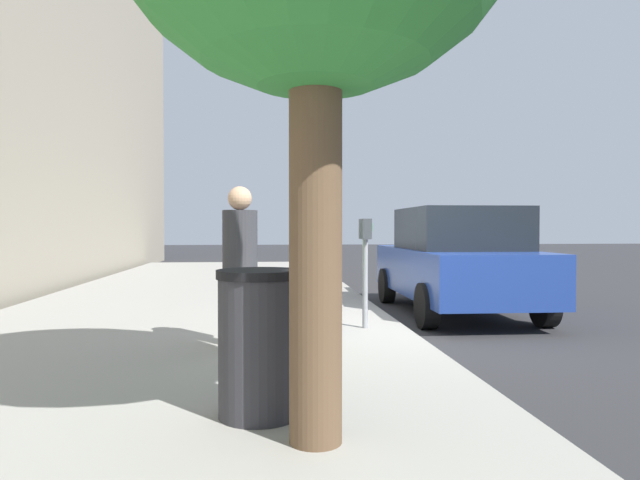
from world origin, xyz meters
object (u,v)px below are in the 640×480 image
at_px(pedestrian_bystander, 240,253).
at_px(traffic_signal, 308,187).
at_px(trash_bin, 259,343).
at_px(pedestrian_at_meter, 318,251).
at_px(parked_sedan_near, 456,260).
at_px(parking_meter, 365,249).

bearing_deg(pedestrian_bystander, traffic_signal, 49.20).
bearing_deg(trash_bin, pedestrian_at_meter, -12.40).
relative_size(parked_sedan_near, trash_bin, 4.38).
relative_size(traffic_signal, trash_bin, 3.56).
bearing_deg(parked_sedan_near, parking_meter, 136.93).
xyz_separation_m(parking_meter, parked_sedan_near, (2.03, -1.90, -0.27)).
distance_m(pedestrian_at_meter, parked_sedan_near, 3.31).
relative_size(pedestrian_bystander, trash_bin, 1.73).
distance_m(parked_sedan_near, trash_bin, 6.29).
distance_m(pedestrian_bystander, trash_bin, 2.41).
bearing_deg(trash_bin, traffic_signal, -5.85).
relative_size(pedestrian_at_meter, trash_bin, 1.70).
height_order(parking_meter, traffic_signal, traffic_signal).
bearing_deg(trash_bin, parking_meter, -21.64).
xyz_separation_m(pedestrian_bystander, traffic_signal, (9.92, -1.48, 1.40)).
relative_size(pedestrian_at_meter, parked_sedan_near, 0.39).
height_order(parking_meter, pedestrian_bystander, pedestrian_bystander).
bearing_deg(traffic_signal, parked_sedan_near, -163.96).
xyz_separation_m(pedestrian_at_meter, trash_bin, (-3.25, 0.72, -0.50)).
bearing_deg(parking_meter, parked_sedan_near, -43.07).
relative_size(parking_meter, pedestrian_bystander, 0.81).
height_order(pedestrian_bystander, traffic_signal, traffic_signal).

